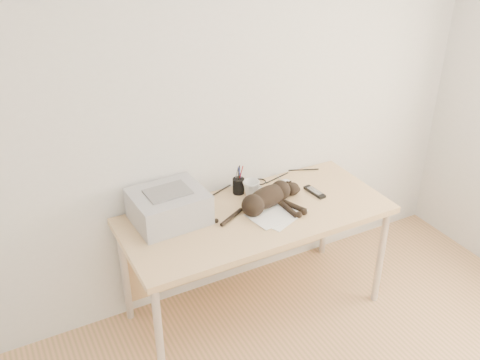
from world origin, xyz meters
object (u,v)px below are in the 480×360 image
cat (266,199)px  mug (251,188)px  printer (169,206)px  pen_cup (239,186)px  desk (249,224)px  mouse (287,182)px

cat → mug: 0.17m
printer → cat: size_ratio=0.69×
cat → mug: (-0.01, 0.17, -0.01)m
cat → pen_cup: (-0.06, 0.23, -0.01)m
cat → desk: bearing=127.2°
mouse → mug: bearing=-167.9°
cat → pen_cup: pen_cup is taller
desk → cat: bearing=-39.4°
pen_cup → mouse: pen_cup is taller
cat → mouse: cat is taller
printer → mouse: size_ratio=3.72×
desk → mouse: bearing=19.5°
mug → mouse: mug is taller
cat → pen_cup: size_ratio=3.23×
mug → desk: bearing=-122.8°
desk → mug: 0.22m
desk → mouse: size_ratio=14.04×
printer → mouse: 0.83m
desk → mug: (0.07, 0.11, 0.18)m
mouse → pen_cup: bearing=-178.6°
mouse → cat: bearing=-135.6°
cat → printer: bearing=152.0°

